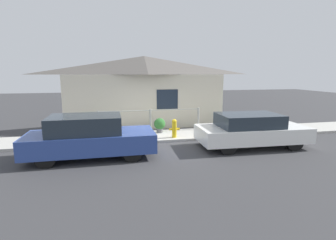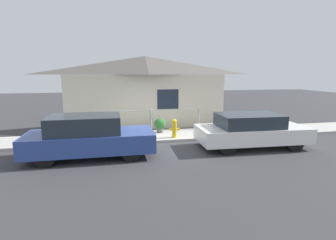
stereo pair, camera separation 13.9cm
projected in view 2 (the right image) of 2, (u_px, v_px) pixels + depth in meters
The scene contains 10 objects.
ground_plane at pixel (157, 143), 10.84m from camera, with size 60.00×60.00×0.00m, color #38383A.
sidewalk at pixel (153, 136), 11.78m from camera, with size 24.00×1.98×0.11m.
house at pixel (145, 70), 13.84m from camera, with size 8.53×2.23×3.74m.
fence at pixel (151, 119), 12.47m from camera, with size 4.90×0.10×1.06m.
car_left at pixel (89, 137), 8.93m from camera, with size 4.27×1.76×1.46m.
car_right at pixel (251, 130), 10.14m from camera, with size 4.28×1.95×1.31m.
fire_hydrant at pixel (174, 128), 11.28m from camera, with size 0.46×0.21×0.80m.
potted_plant_near_hydrant at pixel (160, 124), 12.21m from camera, with size 0.53×0.53×0.68m.
potted_plant_by_fence at pixel (109, 129), 11.65m from camera, with size 0.46×0.46×0.55m.
potted_plant_corner at pixel (219, 123), 13.04m from camera, with size 0.40×0.40×0.52m.
Camera 2 is at (-1.67, -10.37, 2.88)m, focal length 28.00 mm.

